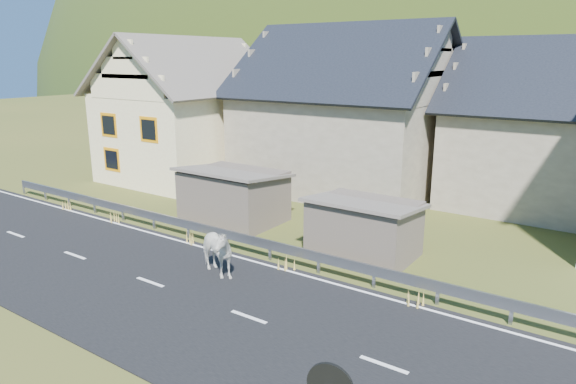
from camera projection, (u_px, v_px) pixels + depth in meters
The scene contains 11 objects.
ground at pixel (150, 283), 16.27m from camera, with size 160.00×160.00×0.00m, color #344218.
road at pixel (150, 283), 16.26m from camera, with size 60.00×7.00×0.04m, color black.
lane_markings at pixel (150, 282), 16.26m from camera, with size 60.00×6.60×0.01m, color silver.
guardrail at pixel (226, 235), 19.06m from camera, with size 28.10×0.09×0.75m.
shed_left at pixel (234, 196), 22.27m from camera, with size 4.30×3.30×2.40m, color #67594D.
shed_right at pixel (364, 229), 18.34m from camera, with size 3.80×2.90×2.20m, color #67594D.
house_cream at pixel (189, 103), 30.20m from camera, with size 7.80×9.80×8.30m.
house_stone_a at pixel (349, 102), 27.60m from camera, with size 10.80×9.80×8.90m.
house_stone_b at pixel (560, 118), 23.83m from camera, with size 9.80×8.80×8.10m.
conifer_patch at pixel (336, 61), 132.57m from camera, with size 76.00×50.00×28.00m, color black.
horse at pixel (214, 250), 16.64m from camera, with size 1.99×0.91×1.68m, color silver.
Camera 1 is at (12.09, -9.90, 6.94)m, focal length 32.00 mm.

